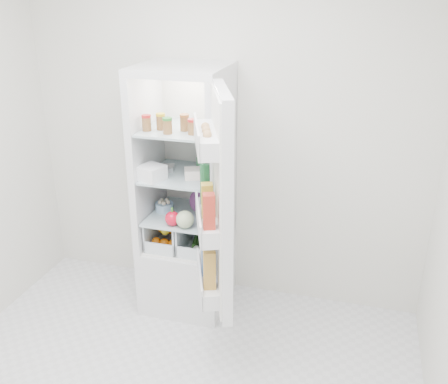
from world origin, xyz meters
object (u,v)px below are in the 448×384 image
(red_cabbage, at_px, (202,201))
(refrigerator, at_px, (189,220))
(mushroom_bowl, at_px, (164,207))
(fridge_door, at_px, (218,207))

(red_cabbage, bearing_deg, refrigerator, 174.43)
(red_cabbage, height_order, mushroom_bowl, red_cabbage)
(red_cabbage, distance_m, mushroom_bowl, 0.29)
(refrigerator, bearing_deg, mushroom_bowl, -161.41)
(refrigerator, relative_size, mushroom_bowl, 13.77)
(red_cabbage, relative_size, mushroom_bowl, 1.45)
(mushroom_bowl, distance_m, fridge_door, 0.86)
(mushroom_bowl, height_order, fridge_door, fridge_door)
(refrigerator, distance_m, fridge_door, 0.86)
(refrigerator, height_order, red_cabbage, refrigerator)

